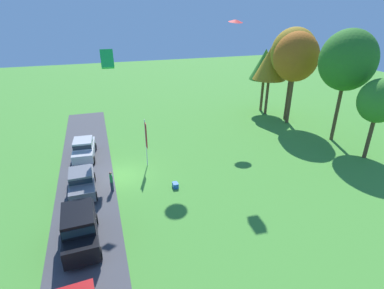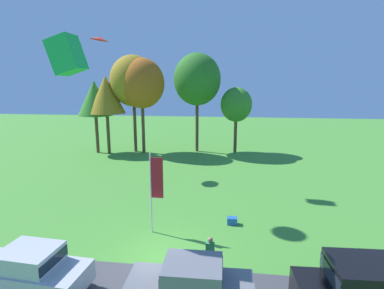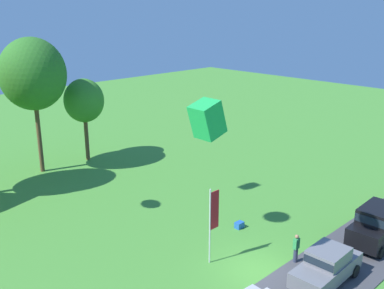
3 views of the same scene
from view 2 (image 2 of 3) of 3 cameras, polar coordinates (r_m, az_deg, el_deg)
name	(u,v)px [view 2 (image 2 of 3)]	position (r m, az deg, el deg)	size (l,w,h in m)	color
ground_plane	(163,258)	(14.74, -5.46, -20.79)	(120.00, 120.00, 0.00)	#478E33
car_sedan_by_flagpole	(30,270)	(13.57, -28.50, -20.20)	(4.52, 2.20, 1.84)	#B7B7BC
car_sedan_mid_row	(191,285)	(11.41, -0.20, -25.19)	(4.44, 2.02, 1.84)	slate
person_on_lawn	(210,256)	(13.23, 3.44, -20.40)	(0.36, 0.24, 1.71)	#2D334C
tree_center_back	(95,98)	(35.70, -18.03, 8.34)	(3.89, 3.89, 8.21)	brown
tree_far_right	(106,95)	(35.02, -16.04, 9.05)	(4.13, 4.13, 8.72)	brown
tree_right_of_center	(133,81)	(35.14, -11.13, 11.76)	(5.23, 5.23, 11.03)	brown
tree_lone_near	(142,84)	(34.41, -9.55, 11.37)	(5.05, 5.05, 10.67)	brown
tree_left_of_center	(197,80)	(34.66, 0.99, 12.25)	(5.34, 5.34, 11.26)	brown
tree_far_left	(236,105)	(34.51, 8.42, 7.47)	(3.54, 3.54, 7.48)	brown
flag_banner	(155,183)	(15.86, -7.07, -7.32)	(0.71, 0.08, 4.37)	silver
cooler_box	(232,221)	(17.73, 7.65, -14.21)	(0.56, 0.40, 0.40)	blue
kite_delta_over_trees	(99,39)	(28.62, -17.25, 18.72)	(1.56, 1.56, 0.25)	red
kite_box_high_right	(67,55)	(13.99, -22.76, 15.42)	(1.03, 1.03, 1.45)	green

